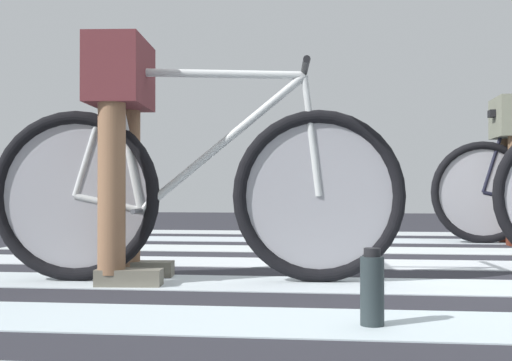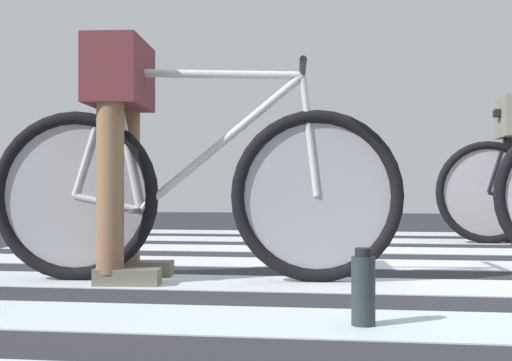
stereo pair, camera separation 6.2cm
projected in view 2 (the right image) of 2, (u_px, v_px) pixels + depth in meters
ground at (433, 272)px, 3.21m from camera, size 18.00×14.00×0.02m
crosswalk_markings at (441, 275)px, 3.03m from camera, size 5.46×5.78×0.00m
bicycle_1_of_3 at (194, 189)px, 2.82m from camera, size 1.73×0.52×0.93m
cyclist_1_of_3 at (120, 126)px, 2.84m from camera, size 0.34×0.43×1.01m
water_bottle at (363, 289)px, 1.91m from camera, size 0.07×0.07×0.22m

